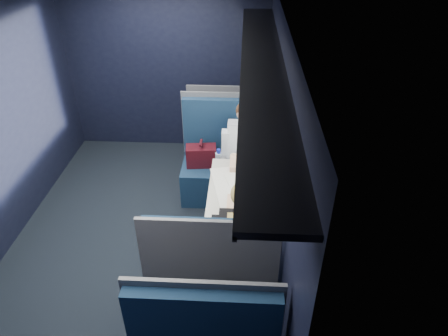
# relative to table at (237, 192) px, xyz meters

# --- Properties ---
(ground) EXTENTS (2.80, 4.20, 0.01)m
(ground) POSITION_rel_table_xyz_m (-1.03, 0.00, -0.67)
(ground) COLOR black
(room_shell) EXTENTS (3.00, 4.40, 2.40)m
(room_shell) POSITION_rel_table_xyz_m (-1.01, 0.00, 0.81)
(room_shell) COLOR black
(room_shell) RESTS_ON ground
(table) EXTENTS (0.62, 1.00, 0.74)m
(table) POSITION_rel_table_xyz_m (0.00, 0.00, 0.00)
(table) COLOR #54565E
(table) RESTS_ON ground
(seat_bay_near) EXTENTS (1.04, 0.62, 1.26)m
(seat_bay_near) POSITION_rel_table_xyz_m (-0.20, 0.87, -0.24)
(seat_bay_near) COLOR #0D203A
(seat_bay_near) RESTS_ON ground
(seat_bay_far) EXTENTS (1.04, 0.62, 1.26)m
(seat_bay_far) POSITION_rel_table_xyz_m (-0.18, -0.87, -0.25)
(seat_bay_far) COLOR #0D203A
(seat_bay_far) RESTS_ON ground
(seat_row_front) EXTENTS (1.04, 0.51, 1.16)m
(seat_row_front) POSITION_rel_table_xyz_m (-0.18, 1.80, -0.25)
(seat_row_front) COLOR #0D203A
(seat_row_front) RESTS_ON ground
(man) EXTENTS (0.53, 0.56, 1.32)m
(man) POSITION_rel_table_xyz_m (0.07, 0.70, 0.06)
(man) COLOR black
(man) RESTS_ON ground
(woman) EXTENTS (0.53, 0.56, 1.32)m
(woman) POSITION_rel_table_xyz_m (0.07, -0.71, 0.06)
(woman) COLOR black
(woman) RESTS_ON ground
(papers) EXTENTS (0.66, 0.82, 0.01)m
(papers) POSITION_rel_table_xyz_m (0.03, -0.01, 0.08)
(papers) COLOR white
(papers) RESTS_ON table
(laptop) EXTENTS (0.23, 0.30, 0.22)m
(laptop) POSITION_rel_table_xyz_m (0.34, 0.14, 0.14)
(laptop) COLOR silver
(laptop) RESTS_ON table
(bottle_small) EXTENTS (0.07, 0.07, 0.23)m
(bottle_small) POSITION_rel_table_xyz_m (0.26, 0.33, 0.18)
(bottle_small) COLOR silver
(bottle_small) RESTS_ON table
(cup) EXTENTS (0.08, 0.08, 0.10)m
(cup) POSITION_rel_table_xyz_m (0.27, 0.44, 0.13)
(cup) COLOR white
(cup) RESTS_ON table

